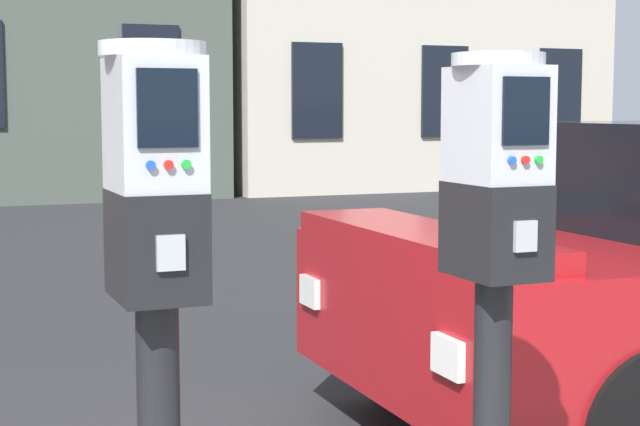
{
  "coord_description": "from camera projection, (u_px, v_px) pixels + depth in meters",
  "views": [
    {
      "loc": [
        -0.62,
        -2.28,
        1.49
      ],
      "look_at": [
        0.23,
        -0.14,
        1.25
      ],
      "focal_mm": 56.86,
      "sensor_mm": 36.0,
      "label": 1
    }
  ],
  "objects": [
    {
      "name": "parking_meter_near_kerb",
      "position": [
        156.0,
        268.0,
        2.08
      ],
      "size": [
        0.22,
        0.25,
        1.48
      ],
      "rotation": [
        0.0,
        0.0,
        -1.56
      ],
      "color": "black",
      "rests_on": "sidewalk_slab"
    },
    {
      "name": "parking_meter_twin_adjacent",
      "position": [
        495.0,
        250.0,
        2.38
      ],
      "size": [
        0.22,
        0.25,
        1.48
      ],
      "rotation": [
        0.0,
        0.0,
        -1.56
      ],
      "color": "black",
      "rests_on": "sidewalk_slab"
    }
  ]
}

